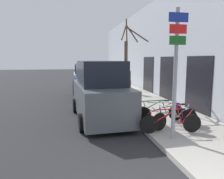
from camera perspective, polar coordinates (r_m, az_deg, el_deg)
name	(u,v)px	position (r m, az deg, el deg)	size (l,w,h in m)	color
ground_plane	(94,98)	(14.37, -4.75, -2.28)	(80.00, 80.00, 0.00)	#28282B
sidewalk_curb	(122,90)	(17.52, 2.75, -0.14)	(3.20, 32.00, 0.15)	#ADA89E
building_facade	(144,50)	(17.76, 8.47, 10.08)	(0.23, 32.00, 6.50)	#B2B7C1
signpost	(176,69)	(6.71, 16.26, 5.09)	(0.59, 0.14, 3.87)	#939399
bicycle_0	(171,122)	(7.48, 15.10, -8.25)	(2.05, 0.44, 0.84)	black
bicycle_1	(175,117)	(8.09, 16.19, -7.03)	(1.98, 0.71, 0.85)	black
bicycle_2	(165,115)	(8.35, 13.75, -6.42)	(2.02, 1.08, 0.86)	black
bicycle_3	(156,112)	(8.78, 11.38, -5.68)	(2.23, 0.46, 0.84)	black
parked_car_0	(100,93)	(9.21, -3.07, -1.05)	(2.30, 4.82, 2.49)	#51565B
parked_car_1	(90,83)	(14.26, -5.83, 1.77)	(2.16, 4.21, 2.27)	navy
parked_car_2	(85,77)	(19.43, -7.18, 3.22)	(2.12, 4.14, 2.08)	silver
pedestrian_near	(128,79)	(15.32, 4.20, 2.86)	(0.47, 0.40, 1.80)	#4C3D2D
street_tree	(127,66)	(11.42, 3.85, 6.23)	(1.66, 1.53, 4.44)	brown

